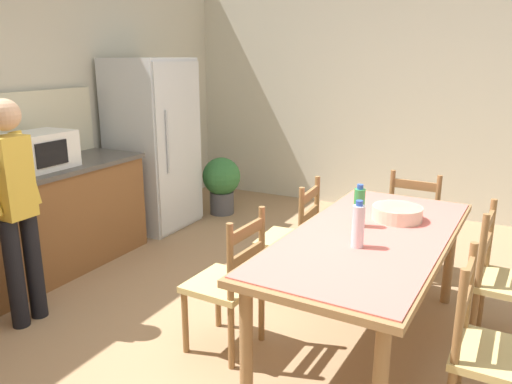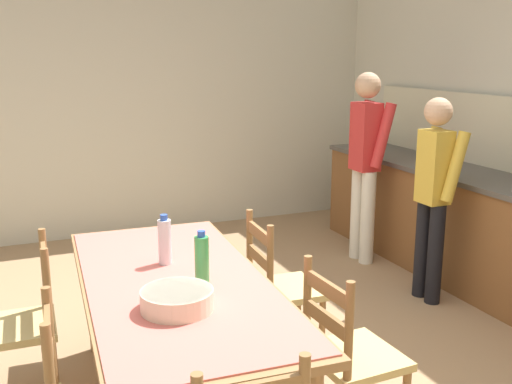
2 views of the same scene
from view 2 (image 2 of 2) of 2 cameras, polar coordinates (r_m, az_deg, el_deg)
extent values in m
plane|color=#9E7A56|center=(3.65, -0.32, -17.47)|extent=(8.32, 8.32, 0.00)
cube|color=beige|center=(6.29, -11.85, 9.23)|extent=(0.12, 5.20, 2.90)
cube|color=brown|center=(5.20, 19.72, -3.49)|extent=(3.48, 0.62, 0.87)
cube|color=#4C4742|center=(5.09, 20.12, 1.41)|extent=(3.52, 0.66, 0.04)
cube|color=#B7BCC1|center=(5.68, 14.81, 2.99)|extent=(0.52, 0.38, 0.02)
cube|color=beige|center=(5.26, 22.90, 5.07)|extent=(3.48, 0.03, 0.60)
cylinder|color=olive|center=(3.94, -15.27, -9.72)|extent=(0.07, 0.07, 0.72)
cylinder|color=olive|center=(4.03, -5.37, -8.71)|extent=(0.07, 0.07, 0.72)
cube|color=olive|center=(3.02, -7.66, -8.78)|extent=(2.01, 0.99, 0.04)
cube|color=#D1665B|center=(3.01, -7.68, -8.36)|extent=(1.93, 0.95, 0.01)
cylinder|color=silver|center=(3.20, -8.69, -4.74)|extent=(0.07, 0.07, 0.24)
cylinder|color=#2D51B2|center=(3.16, -8.77, -2.41)|extent=(0.04, 0.04, 0.03)
cylinder|color=green|center=(2.90, -5.18, -6.52)|extent=(0.07, 0.07, 0.24)
cylinder|color=#2D51B2|center=(2.86, -5.23, -3.98)|extent=(0.04, 0.04, 0.03)
cylinder|color=beige|center=(2.67, -7.53, -10.13)|extent=(0.32, 0.32, 0.09)
cylinder|color=beige|center=(2.66, -7.55, -9.44)|extent=(0.31, 0.31, 0.02)
cylinder|color=olive|center=(3.35, 9.99, -16.63)|extent=(0.04, 0.04, 0.41)
cube|color=tan|center=(3.03, 9.47, -15.21)|extent=(0.44, 0.42, 0.04)
cylinder|color=olive|center=(2.69, 8.84, -12.97)|extent=(0.04, 0.04, 0.46)
cylinder|color=olive|center=(2.97, 4.90, -10.28)|extent=(0.04, 0.04, 0.46)
cube|color=olive|center=(2.78, 6.84, -9.16)|extent=(0.36, 0.04, 0.07)
cube|color=olive|center=(2.84, 6.76, -11.99)|extent=(0.36, 0.04, 0.07)
cylinder|color=olive|center=(2.75, -19.03, -13.03)|extent=(0.04, 0.04, 0.46)
cylinder|color=olive|center=(2.43, -19.03, -16.70)|extent=(0.04, 0.04, 0.46)
cube|color=olive|center=(2.53, -19.25, -12.17)|extent=(0.36, 0.05, 0.07)
cube|color=olive|center=(2.60, -18.99, -15.20)|extent=(0.36, 0.05, 0.07)
cylinder|color=olive|center=(3.75, 6.30, -13.05)|extent=(0.04, 0.04, 0.41)
cylinder|color=olive|center=(4.05, 4.04, -10.96)|extent=(0.04, 0.04, 0.41)
cylinder|color=olive|center=(3.63, 1.32, -13.93)|extent=(0.04, 0.04, 0.41)
cylinder|color=olive|center=(3.93, -0.60, -11.67)|extent=(0.04, 0.04, 0.41)
cube|color=tan|center=(3.74, 2.80, -9.26)|extent=(0.44, 0.42, 0.04)
cylinder|color=olive|center=(3.44, 1.36, -6.87)|extent=(0.04, 0.04, 0.46)
cylinder|color=olive|center=(3.76, -0.61, -5.09)|extent=(0.04, 0.04, 0.46)
cube|color=olive|center=(3.56, 0.33, -3.98)|extent=(0.36, 0.04, 0.07)
cube|color=olive|center=(3.61, 0.33, -6.29)|extent=(0.36, 0.04, 0.07)
cylinder|color=olive|center=(3.76, -18.90, -13.69)|extent=(0.04, 0.04, 0.41)
cylinder|color=olive|center=(3.44, -18.61, -16.32)|extent=(0.04, 0.04, 0.41)
cube|color=tan|center=(3.50, -21.87, -11.91)|extent=(0.43, 0.41, 0.04)
cylinder|color=olive|center=(3.57, -19.47, -6.86)|extent=(0.04, 0.04, 0.46)
cylinder|color=olive|center=(3.24, -19.24, -8.96)|extent=(0.04, 0.04, 0.46)
cube|color=olive|center=(3.36, -19.53, -5.81)|extent=(0.36, 0.03, 0.07)
cube|color=olive|center=(3.41, -19.33, -8.22)|extent=(0.36, 0.03, 0.07)
cylinder|color=silver|center=(5.55, 9.64, -2.01)|extent=(0.13, 0.13, 0.84)
cylinder|color=silver|center=(5.41, 10.57, -2.43)|extent=(0.13, 0.13, 0.84)
cube|color=red|center=(5.34, 10.41, 5.21)|extent=(0.24, 0.19, 0.59)
sphere|color=tan|center=(5.30, 10.61, 9.97)|extent=(0.22, 0.22, 0.22)
cylinder|color=red|center=(5.51, 10.08, 5.74)|extent=(0.09, 0.23, 0.56)
cylinder|color=red|center=(5.24, 12.03, 5.27)|extent=(0.09, 0.23, 0.56)
cylinder|color=black|center=(4.80, 15.55, -5.21)|extent=(0.11, 0.11, 0.77)
cylinder|color=black|center=(4.69, 16.69, -5.73)|extent=(0.11, 0.11, 0.77)
cube|color=gold|center=(4.58, 16.64, 2.30)|extent=(0.22, 0.18, 0.54)
sphere|color=tan|center=(4.52, 16.98, 7.34)|extent=(0.20, 0.20, 0.20)
cylinder|color=gold|center=(4.73, 16.10, 2.96)|extent=(0.09, 0.21, 0.52)
cylinder|color=gold|center=(4.50, 18.47, 2.30)|extent=(0.09, 0.21, 0.52)
camera|label=1|loc=(5.55, -22.89, 11.58)|focal=35.00mm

